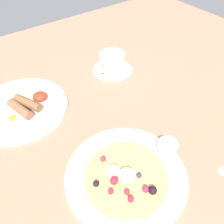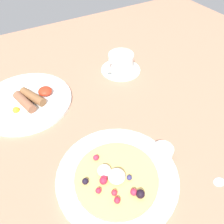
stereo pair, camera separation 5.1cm
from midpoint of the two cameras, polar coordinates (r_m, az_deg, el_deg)
The scene contains 8 objects.
ground_plane at distance 67.43cm, azimuth 1.95°, elevation -3.22°, with size 172.89×139.14×3.00cm, color #A5745A.
pancake_plate at distance 55.45cm, azimuth 4.05°, elevation -15.53°, with size 27.89×27.89×1.05cm, color white.
pancake_with_berries at distance 53.60cm, azimuth 3.81°, elevation -15.92°, with size 18.70×18.70×3.58cm.
syrup_ramekin at distance 58.32cm, azimuth 14.78°, elevation -9.53°, with size 4.89×4.89×2.95cm.
breakfast_plate at distance 75.47cm, azimuth -18.43°, elevation 2.49°, with size 27.75×27.75×1.04cm, color white.
fried_breakfast at distance 73.04cm, azimuth -17.40°, elevation 2.90°, with size 15.42×10.53×2.79cm.
coffee_saucer at distance 85.47cm, azimuth 3.89°, elevation 10.30°, with size 14.05×14.05×0.62cm, color white.
coffee_cup at distance 83.54cm, azimuth 3.93°, elevation 12.15°, with size 11.64×8.76×5.83cm.
Camera 2 is at (-22.33, -39.29, 48.63)cm, focal length 37.45 mm.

